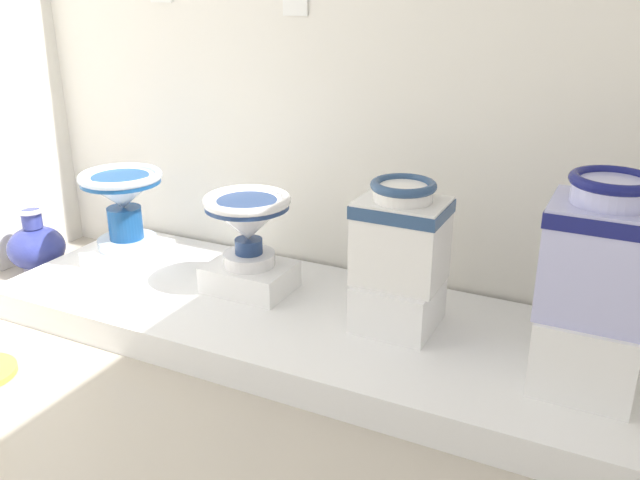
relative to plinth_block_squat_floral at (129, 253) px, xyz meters
name	(u,v)px	position (x,y,z in m)	size (l,w,h in m)	color
display_platform	(312,325)	(1.08, -0.09, -0.11)	(2.85, 0.94, 0.13)	white
plinth_block_squat_floral	(129,253)	(0.00, 0.00, 0.00)	(0.30, 0.36, 0.08)	white
antique_toilet_squat_floral	(122,196)	(0.00, 0.00, 0.30)	(0.40, 0.40, 0.38)	silver
plinth_block_rightmost	(250,277)	(0.72, -0.02, 0.02)	(0.37, 0.29, 0.12)	white
antique_toilet_rightmost	(248,219)	(0.72, -0.02, 0.30)	(0.39, 0.39, 0.32)	white
plinth_block_tall_cobalt	(398,303)	(1.44, -0.04, 0.06)	(0.31, 0.33, 0.20)	white
antique_toilet_tall_cobalt	(401,231)	(1.44, -0.04, 0.37)	(0.34, 0.27, 0.41)	white
plinth_block_slender_white	(586,349)	(2.16, -0.15, 0.10)	(0.33, 0.35, 0.27)	white
antique_toilet_slender_white	(603,246)	(2.16, -0.15, 0.48)	(0.36, 0.32, 0.48)	#B6B8EA
decorative_vase_corner	(36,246)	(-0.54, -0.10, -0.02)	(0.29, 0.29, 0.36)	white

